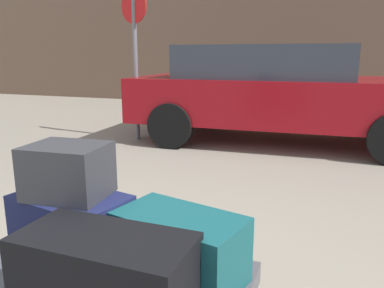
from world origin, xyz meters
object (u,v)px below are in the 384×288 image
at_px(duffel_bag_teal_rear_right, 180,247).
at_px(no_parking_sign, 135,48).
at_px(duffel_bag_black_center, 106,276).
at_px(parked_car, 277,91).
at_px(duffel_bag_navy_stacked_top, 72,226).
at_px(duffel_bag_charcoal_topmost_pile, 68,171).

xyz_separation_m(duffel_bag_teal_rear_right, no_parking_sign, (-2.26, 3.87, 0.90)).
xyz_separation_m(duffel_bag_black_center, no_parking_sign, (-2.10, 4.19, 0.89)).
bearing_deg(parked_car, duffel_bag_teal_rear_right, -87.29).
relative_size(duffel_bag_black_center, no_parking_sign, 0.29).
relative_size(duffel_bag_black_center, duffel_bag_teal_rear_right, 1.19).
relative_size(parked_car, no_parking_sign, 1.95).
distance_m(duffel_bag_teal_rear_right, no_parking_sign, 4.57).
xyz_separation_m(duffel_bag_navy_stacked_top, duffel_bag_black_center, (0.39, -0.32, 0.01)).
xyz_separation_m(duffel_bag_black_center, duffel_bag_teal_rear_right, (0.16, 0.32, -0.01)).
relative_size(duffel_bag_teal_rear_right, duffel_bag_charcoal_topmost_pile, 1.55).
bearing_deg(duffel_bag_navy_stacked_top, duffel_bag_black_center, -27.87).
height_order(duffel_bag_navy_stacked_top, duffel_bag_charcoal_topmost_pile, duffel_bag_charcoal_topmost_pile).
height_order(duffel_bag_navy_stacked_top, parked_car, parked_car).
distance_m(duffel_bag_charcoal_topmost_pile, parked_car, 4.41).
bearing_deg(duffel_bag_charcoal_topmost_pile, no_parking_sign, 109.36).
distance_m(parked_car, no_parking_sign, 2.21).
distance_m(duffel_bag_navy_stacked_top, duffel_bag_charcoal_topmost_pile, 0.27).
height_order(duffel_bag_navy_stacked_top, duffel_bag_teal_rear_right, duffel_bag_navy_stacked_top).
height_order(duffel_bag_black_center, duffel_bag_charcoal_topmost_pile, duffel_bag_charcoal_topmost_pile).
xyz_separation_m(duffel_bag_charcoal_topmost_pile, parked_car, (0.35, 4.40, -0.00)).
height_order(duffel_bag_navy_stacked_top, no_parking_sign, no_parking_sign).
bearing_deg(duffel_bag_navy_stacked_top, duffel_bag_teal_rear_right, 11.43).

